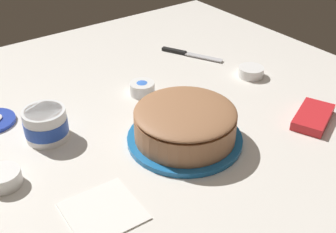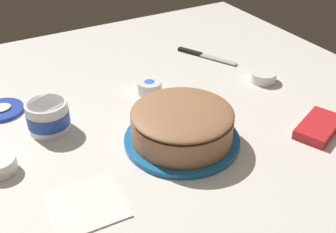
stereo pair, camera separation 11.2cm
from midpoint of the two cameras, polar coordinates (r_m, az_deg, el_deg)
name	(u,v)px [view 1 (the left image)]	position (r m, az deg, el deg)	size (l,w,h in m)	color
ground_plane	(159,121)	(1.17, -3.98, -0.68)	(1.54, 1.54, 0.00)	silver
frosted_cake	(186,124)	(1.07, -0.50, -1.18)	(0.30, 0.30, 0.10)	#1E6BB2
frosting_tub	(46,124)	(1.14, -19.00, -1.03)	(0.11, 0.11, 0.08)	white
spreading_knife	(186,53)	(1.55, 0.37, 8.51)	(0.12, 0.22, 0.01)	silver
sprinkle_bowl_yellow	(3,178)	(1.04, -24.38, -7.68)	(0.08, 0.08, 0.04)	white
sprinkle_bowl_blue	(142,88)	(1.29, -6.03, 3.84)	(0.08, 0.08, 0.04)	white
sprinkle_bowl_orange	(251,72)	(1.41, 8.97, 5.97)	(0.08, 0.08, 0.03)	white
candy_box_lower	(313,117)	(1.21, 16.62, -0.14)	(0.15, 0.08, 0.03)	red
paper_napkin	(103,210)	(0.92, -12.36, -12.50)	(0.15, 0.15, 0.01)	white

